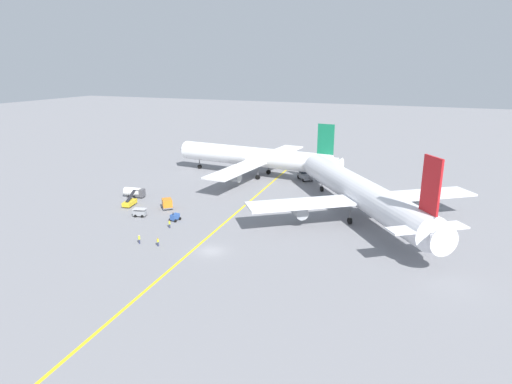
{
  "coord_description": "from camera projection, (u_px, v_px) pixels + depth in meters",
  "views": [
    {
      "loc": [
        33.43,
        -61.01,
        30.67
      ],
      "look_at": [
        -1.49,
        23.67,
        4.0
      ],
      "focal_mm": 30.76,
      "sensor_mm": 36.0,
      "label": 1
    }
  ],
  "objects": [
    {
      "name": "gse_fuel_bowser_stubby",
      "position": [
        135.0,
        192.0,
        104.99
      ],
      "size": [
        5.12,
        2.55,
        2.4
      ],
      "color": "silver",
      "rests_on": "ground"
    },
    {
      "name": "taxiway_stripe",
      "position": [
        218.0,
        229.0,
        85.25
      ],
      "size": [
        8.49,
        119.77,
        0.01
      ],
      "primitive_type": "cube",
      "rotation": [
        0.0,
        0.0,
        0.07
      ],
      "color": "yellow",
      "rests_on": "ground"
    },
    {
      "name": "gse_baggage_cart_trailing",
      "position": [
        140.0,
        212.0,
        91.85
      ],
      "size": [
        3.04,
        2.23,
        1.71
      ],
      "color": "gray",
      "rests_on": "ground"
    },
    {
      "name": "gse_belt_loader_portside",
      "position": [
        130.0,
        202.0,
        98.73
      ],
      "size": [
        2.53,
        5.06,
        3.02
      ],
      "color": "gold",
      "rests_on": "ground"
    },
    {
      "name": "gse_gpu_cart_small",
      "position": [
        175.0,
        217.0,
        89.38
      ],
      "size": [
        1.78,
        2.23,
        1.9
      ],
      "color": "#2D5199",
      "rests_on": "ground"
    },
    {
      "name": "airliner_at_gate_left",
      "position": [
        255.0,
        157.0,
        124.31
      ],
      "size": [
        51.84,
        49.86,
        16.05
      ],
      "color": "white",
      "rests_on": "ground"
    },
    {
      "name": "airliner_being_pushed",
      "position": [
        360.0,
        192.0,
        89.76
      ],
      "size": [
        42.56,
        47.71,
        17.48
      ],
      "color": "silver",
      "rests_on": "ground"
    },
    {
      "name": "ground_crew_wing_walker_right",
      "position": [
        170.0,
        224.0,
        85.33
      ],
      "size": [
        0.36,
        0.5,
        1.58
      ],
      "color": "#2D3351",
      "rests_on": "ground"
    },
    {
      "name": "ground_plane",
      "position": [
        211.0,
        251.0,
        74.96
      ],
      "size": [
        600.0,
        600.0,
        0.0
      ],
      "primitive_type": "plane",
      "color": "gray"
    },
    {
      "name": "pushback_tug",
      "position": [
        305.0,
        175.0,
        121.16
      ],
      "size": [
        6.29,
        7.58,
        2.86
      ],
      "color": "gray",
      "rests_on": "ground"
    },
    {
      "name": "ground_crew_ramp_agent_by_cones",
      "position": [
        139.0,
        239.0,
        77.81
      ],
      "size": [
        0.36,
        0.36,
        1.67
      ],
      "color": "#2D3351",
      "rests_on": "ground"
    },
    {
      "name": "ground_crew_marshaller_foreground",
      "position": [
        158.0,
        242.0,
        76.75
      ],
      "size": [
        0.36,
        0.5,
        1.59
      ],
      "color": "#2D3351",
      "rests_on": "ground"
    },
    {
      "name": "gse_container_dolly_flat",
      "position": [
        167.0,
        203.0,
        96.83
      ],
      "size": [
        3.76,
        3.86,
        2.15
      ],
      "color": "slate",
      "rests_on": "ground"
    }
  ]
}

